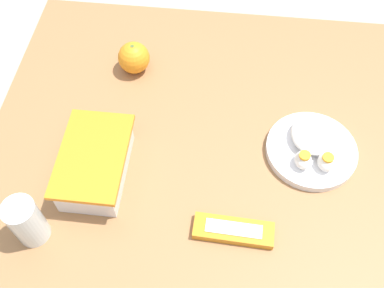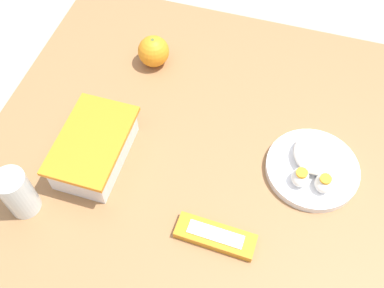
{
  "view_description": "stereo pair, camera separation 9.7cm",
  "coord_description": "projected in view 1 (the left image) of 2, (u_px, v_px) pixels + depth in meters",
  "views": [
    {
      "loc": [
        -0.51,
        -0.05,
        1.54
      ],
      "look_at": [
        0.02,
        0.01,
        0.73
      ],
      "focal_mm": 42.0,
      "sensor_mm": 36.0,
      "label": 1
    },
    {
      "loc": [
        -0.49,
        -0.15,
        1.54
      ],
      "look_at": [
        0.02,
        0.01,
        0.73
      ],
      "focal_mm": 42.0,
      "sensor_mm": 36.0,
      "label": 2
    }
  ],
  "objects": [
    {
      "name": "ground_plane",
      "position": [
        193.0,
        263.0,
        1.57
      ],
      "size": [
        10.0,
        10.0,
        0.0
      ],
      "primitive_type": "plane",
      "color": "#B2A899"
    },
    {
      "name": "table",
      "position": [
        194.0,
        182.0,
        1.08
      ],
      "size": [
        0.96,
        0.94,
        0.7
      ],
      "color": "#996B42",
      "rests_on": "ground_plane"
    },
    {
      "name": "food_container",
      "position": [
        96.0,
        165.0,
        0.94
      ],
      "size": [
        0.21,
        0.14,
        0.08
      ],
      "color": "white",
      "rests_on": "table"
    },
    {
      "name": "orange_fruit",
      "position": [
        134.0,
        58.0,
        1.1
      ],
      "size": [
        0.08,
        0.08,
        0.08
      ],
      "color": "orange",
      "rests_on": "table"
    },
    {
      "name": "rice_plate",
      "position": [
        312.0,
        146.0,
        0.98
      ],
      "size": [
        0.2,
        0.2,
        0.05
      ],
      "color": "white",
      "rests_on": "table"
    },
    {
      "name": "candy_bar",
      "position": [
        233.0,
        230.0,
        0.88
      ],
      "size": [
        0.06,
        0.16,
        0.02
      ],
      "color": "orange",
      "rests_on": "table"
    },
    {
      "name": "drinking_glass",
      "position": [
        27.0,
        221.0,
        0.84
      ],
      "size": [
        0.06,
        0.06,
        0.11
      ],
      "color": "silver",
      "rests_on": "table"
    }
  ]
}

